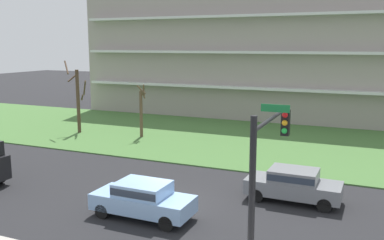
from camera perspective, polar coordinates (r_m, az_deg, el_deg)
The scene contains 8 objects.
ground at distance 20.35m, azimuth -2.72°, elevation -11.06°, with size 160.00×160.00×0.00m, color #232326.
grass_lawn_strip at distance 32.95m, azimuth 8.07°, elevation -2.80°, with size 80.00×16.00×0.08m, color #477238.
apartment_building at distance 46.43m, azimuth 13.16°, elevation 8.96°, with size 41.85×14.22×13.26m.
tree_far_left at distance 36.42m, azimuth -15.08°, elevation 2.86°, with size 2.09×2.09×6.04m.
tree_left at distance 33.82m, azimuth -6.82°, elevation 1.18°, with size 0.66×0.94×4.29m.
sedan_blue_near_left at distance 18.57m, azimuth -6.62°, elevation -10.36°, with size 4.42×1.84×1.57m.
sedan_gray_center_left at distance 20.81m, azimuth 13.43°, elevation -8.30°, with size 4.42×1.84×1.57m.
traffic_signal_mast at distance 12.86m, azimuth 10.03°, elevation -6.06°, with size 0.90×4.62×5.55m.
Camera 1 is at (8.41, -17.02, 7.34)m, focal length 39.75 mm.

